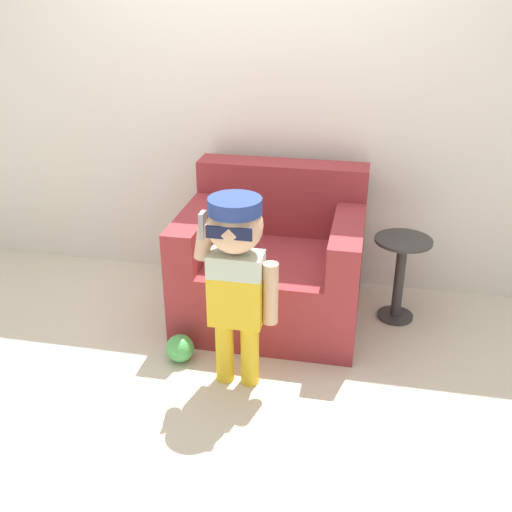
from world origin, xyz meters
name	(u,v)px	position (x,y,z in m)	size (l,w,h in m)	color
ground_plane	(232,319)	(0.00, 0.00, 0.00)	(10.00, 10.00, 0.00)	beige
wall_back	(253,93)	(0.00, 0.68, 1.30)	(10.00, 0.05, 2.60)	silver
armchair	(273,264)	(0.24, 0.14, 0.34)	(1.09, 0.94, 0.92)	maroon
person_child	(236,265)	(0.18, -0.61, 0.70)	(0.43, 0.32, 1.05)	gold
side_table	(400,271)	(1.02, 0.23, 0.33)	(0.35, 0.35, 0.55)	#333333
toy_ball	(180,348)	(-0.19, -0.50, 0.08)	(0.16, 0.16, 0.16)	#4CB256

